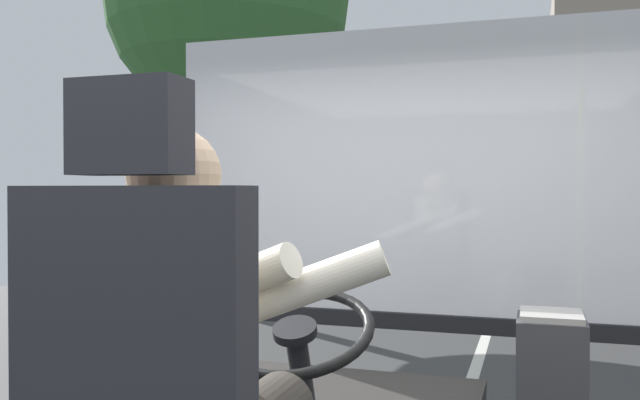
{
  "coord_description": "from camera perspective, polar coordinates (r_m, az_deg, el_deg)",
  "views": [
    {
      "loc": [
        0.55,
        -1.61,
        1.82
      ],
      "look_at": [
        -0.45,
        1.52,
        1.77
      ],
      "focal_mm": 37.4,
      "sensor_mm": 36.0,
      "label": 1
    }
  ],
  "objects": [
    {
      "name": "bus_driver",
      "position": [
        1.54,
        -11.07,
        -13.1
      ],
      "size": [
        0.81,
        0.56,
        0.78
      ],
      "color": "#332D28",
      "rests_on": "driver_seat"
    },
    {
      "name": "windshield_panel",
      "position": [
        3.28,
        8.12,
        -0.99
      ],
      "size": [
        2.5,
        0.08,
        1.48
      ],
      "color": "silver"
    },
    {
      "name": "ground",
      "position": [
        10.59,
        14.71,
        -9.16
      ],
      "size": [
        18.0,
        44.0,
        0.06
      ],
      "color": "#393939"
    },
    {
      "name": "street_tree",
      "position": [
        10.28,
        -7.89,
        16.42
      ],
      "size": [
        3.55,
        3.55,
        6.36
      ],
      "color": "#4C3828",
      "rests_on": "ground"
    }
  ]
}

